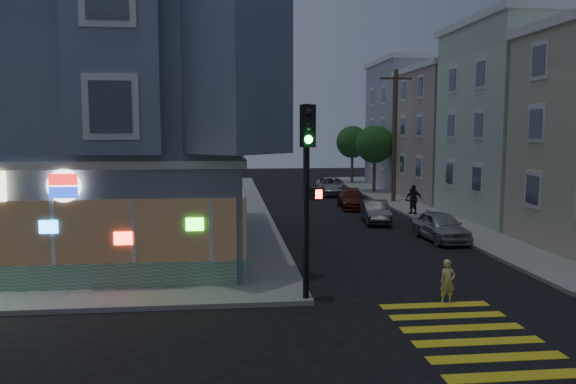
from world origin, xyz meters
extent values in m
plane|color=black|center=(0.00, 0.00, 0.00)|extent=(120.00, 120.00, 0.00)
cube|color=gray|center=(-13.50, 23.00, 0.07)|extent=(33.00, 42.00, 0.15)
cube|color=gray|center=(23.00, 23.00, 0.07)|extent=(24.00, 42.00, 0.15)
cube|color=slate|center=(-6.00, 11.00, 5.65)|extent=(14.00, 14.00, 11.00)
cube|color=silver|center=(-6.00, 11.00, 4.00)|extent=(14.30, 14.30, 0.25)
cube|color=#196B33|center=(-6.00, 3.95, 0.55)|extent=(13.60, 0.12, 0.80)
cube|color=#382B1E|center=(-6.00, 3.95, 1.95)|extent=(13.60, 0.10, 2.00)
cylinder|color=white|center=(-4.40, 3.87, 3.40)|extent=(1.00, 0.12, 1.00)
cube|color=beige|center=(19.50, 16.00, 5.40)|extent=(12.00, 8.60, 10.50)
cube|color=tan|center=(19.50, 25.00, 4.65)|extent=(12.00, 8.60, 9.00)
cube|color=#A39CAC|center=(19.50, 34.00, 5.40)|extent=(12.00, 8.60, 10.50)
cylinder|color=#4C3826|center=(12.00, 24.00, 4.65)|extent=(0.30, 0.30, 9.00)
cube|color=#4C3826|center=(12.00, 24.00, 8.55)|extent=(2.20, 0.12, 0.12)
cylinder|color=#4C3826|center=(12.20, 30.00, 1.75)|extent=(0.24, 0.24, 3.20)
sphere|color=#1D4819|center=(12.20, 30.00, 3.95)|extent=(3.00, 3.00, 3.00)
cylinder|color=#4C3826|center=(12.20, 38.00, 1.75)|extent=(0.24, 0.24, 3.20)
sphere|color=#1D4819|center=(12.20, 38.00, 3.95)|extent=(3.00, 3.00, 3.00)
imported|color=#E3CC74|center=(6.93, 1.80, 0.66)|extent=(0.51, 0.37, 1.31)
imported|color=#222227|center=(11.30, 18.16, 0.90)|extent=(0.86, 0.75, 1.51)
imported|color=black|center=(11.43, 18.07, 1.01)|extent=(1.01, 0.44, 1.72)
imported|color=#A8AAAF|center=(10.28, 10.90, 0.67)|extent=(1.78, 4.03, 1.35)
imported|color=#3D3F43|center=(8.60, 16.10, 0.61)|extent=(1.72, 3.82, 1.22)
imported|color=#5A1B14|center=(8.60, 21.82, 0.59)|extent=(1.98, 4.20, 1.18)
imported|color=#979DA1|center=(8.65, 29.56, 0.68)|extent=(2.70, 5.07, 1.36)
cylinder|color=black|center=(2.80, 2.30, 2.99)|extent=(0.18, 0.18, 5.67)
cube|color=black|center=(2.80, 2.05, 5.20)|extent=(0.43, 0.40, 1.19)
sphere|color=black|center=(2.80, 1.87, 5.57)|extent=(0.23, 0.23, 0.23)
sphere|color=black|center=(2.80, 1.87, 5.20)|extent=(0.23, 0.23, 0.23)
sphere|color=#19F23F|center=(2.80, 1.87, 4.82)|extent=(0.23, 0.23, 0.23)
cube|color=black|center=(3.08, 2.10, 3.27)|extent=(0.41, 0.31, 0.36)
cube|color=#FF2614|center=(3.08, 1.97, 3.27)|extent=(0.25, 0.02, 0.25)
cylinder|color=silver|center=(11.30, 15.30, 0.44)|extent=(0.23, 0.23, 0.58)
sphere|color=silver|center=(11.30, 15.30, 0.78)|extent=(0.25, 0.25, 0.25)
cylinder|color=silver|center=(11.30, 15.30, 0.49)|extent=(0.43, 0.12, 0.12)
camera|label=1|loc=(0.54, -13.66, 5.09)|focal=35.00mm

